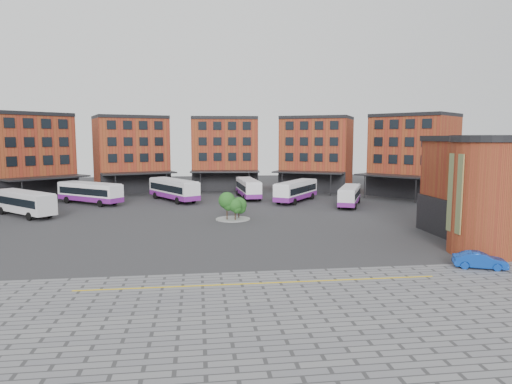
{
  "coord_description": "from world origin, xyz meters",
  "views": [
    {
      "loc": [
        -2.39,
        -45.3,
        10.36
      ],
      "look_at": [
        4.43,
        7.79,
        4.0
      ],
      "focal_mm": 32.0,
      "sensor_mm": 36.0,
      "label": 1
    }
  ],
  "objects": [
    {
      "name": "blue_car",
      "position": [
        19.85,
        -12.42,
        0.66
      ],
      "size": [
        4.23,
        2.76,
        1.32
      ],
      "primitive_type": "imported",
      "rotation": [
        0.0,
        0.0,
        1.19
      ],
      "color": "#0C369D",
      "rests_on": "ground"
    },
    {
      "name": "bus_b",
      "position": [
        -19.26,
        28.51,
        1.84
      ],
      "size": [
        11.22,
        9.54,
        3.39
      ],
      "rotation": [
        0.0,
        0.0,
        0.91
      ],
      "color": "white",
      "rests_on": "ground"
    },
    {
      "name": "east_building",
      "position": [
        28.7,
        -3.06,
        5.29
      ],
      "size": [
        17.4,
        15.4,
        10.6
      ],
      "color": "brown",
      "rests_on": "ground"
    },
    {
      "name": "paving_zone",
      "position": [
        2.0,
        -22.0,
        0.01
      ],
      "size": [
        50.0,
        22.0,
        0.02
      ],
      "primitive_type": "cube",
      "color": "slate",
      "rests_on": "ground"
    },
    {
      "name": "main_building",
      "position": [
        -4.77,
        38.25,
        7.23
      ],
      "size": [
        94.14,
        42.48,
        14.6
      ],
      "color": "brown",
      "rests_on": "ground"
    },
    {
      "name": "bus_e",
      "position": [
        13.5,
        27.03,
        1.83
      ],
      "size": [
        9.13,
        11.36,
        3.37
      ],
      "rotation": [
        0.0,
        0.0,
        -0.61
      ],
      "color": "white",
      "rests_on": "ground"
    },
    {
      "name": "ground",
      "position": [
        0.0,
        0.0,
        0.0
      ],
      "size": [
        160.0,
        160.0,
        0.0
      ],
      "primitive_type": "plane",
      "color": "#28282B",
      "rests_on": "ground"
    },
    {
      "name": "bus_d",
      "position": [
        6.23,
        32.57,
        1.77
      ],
      "size": [
        3.42,
        11.72,
        3.26
      ],
      "rotation": [
        0.0,
        0.0,
        0.06
      ],
      "color": "white",
      "rests_on": "ground"
    },
    {
      "name": "yellow_line",
      "position": [
        2.0,
        -14.0,
        0.03
      ],
      "size": [
        26.0,
        0.15,
        0.02
      ],
      "primitive_type": "cube",
      "color": "gold",
      "rests_on": "paving_zone"
    },
    {
      "name": "bus_f",
      "position": [
        20.61,
        21.42,
        1.62
      ],
      "size": [
        6.59,
        10.66,
        2.98
      ],
      "rotation": [
        0.0,
        0.0,
        -0.43
      ],
      "color": "silver",
      "rests_on": "ground"
    },
    {
      "name": "bus_a",
      "position": [
        -25.34,
        18.11,
        1.96
      ],
      "size": [
        10.25,
        10.07,
        3.31
      ],
      "rotation": [
        0.0,
        0.0,
        0.8
      ],
      "color": "silver",
      "rests_on": "ground"
    },
    {
      "name": "bus_c",
      "position": [
        -6.38,
        30.54,
        1.93
      ],
      "size": [
        8.81,
        12.43,
        3.57
      ],
      "rotation": [
        0.0,
        0.0,
        0.52
      ],
      "color": "silver",
      "rests_on": "ground"
    },
    {
      "name": "tree_island",
      "position": [
        2.06,
        11.74,
        1.88
      ],
      "size": [
        4.4,
        4.4,
        3.61
      ],
      "color": "gray",
      "rests_on": "ground"
    }
  ]
}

